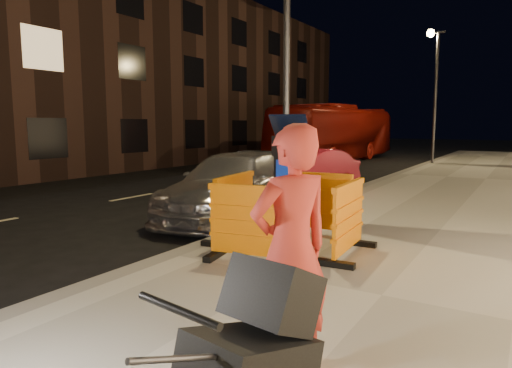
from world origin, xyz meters
The scene contains 15 objects.
ground_plane centered at (0.00, 0.00, 0.00)m, with size 120.00×120.00×0.00m, color black.
sidewalk centered at (3.00, 0.00, 0.07)m, with size 6.00×60.00×0.15m, color #99968B.
kerb centered at (0.00, 0.00, 0.07)m, with size 0.30×60.00×0.15m, color slate.
parking_kiosk centered at (1.21, 1.25, 1.08)m, with size 0.59×0.59×1.86m, color black.
barrier_front centered at (1.21, 0.30, 0.67)m, with size 1.33×0.55×1.04m, color orange.
barrier_back centered at (1.21, 2.20, 0.67)m, with size 1.33×0.55×1.04m, color orange.
barrier_kerbside centered at (0.26, 1.25, 0.67)m, with size 1.33×0.55×1.04m, color orange.
barrier_bldgside centered at (2.16, 1.25, 0.67)m, with size 1.33×0.55×1.04m, color orange.
car_silver centered at (-1.14, 3.27, 0.00)m, with size 1.89×4.66×1.35m, color silver.
car_red centered at (-0.96, 6.26, 0.00)m, with size 1.40×4.02×1.33m, color maroon.
bus_doubledecker centered at (-4.90, 18.65, 0.00)m, with size 2.51×10.74×2.99m, color maroon.
man centered at (2.83, -1.85, 1.07)m, with size 0.67×0.44×1.84m, color #B22F26.
stroller centered at (3.03, -2.75, 0.67)m, with size 0.54×0.83×1.04m, color black.
street_lamp_mid centered at (0.25, 3.00, 3.15)m, with size 0.12×0.12×6.00m, color #3F3F44.
street_lamp_far centered at (0.25, 18.00, 3.15)m, with size 0.12×0.12×6.00m, color #3F3F44.
Camera 1 is at (4.29, -4.75, 1.98)m, focal length 32.00 mm.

